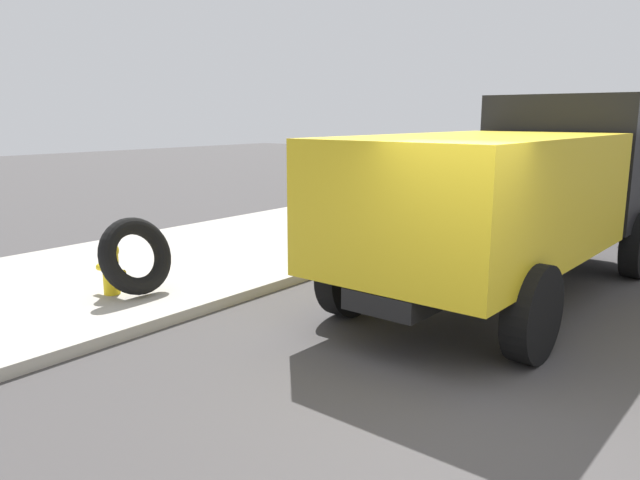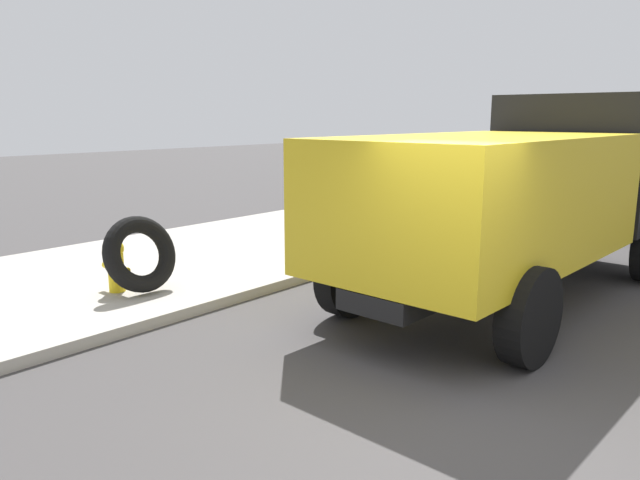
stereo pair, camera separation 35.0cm
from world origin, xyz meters
The scene contains 5 objects.
ground_plane centered at (0.00, 0.00, 0.00)m, with size 80.00×80.00×0.00m, color #423F3F.
sidewalk_curb centered at (0.00, 6.50, 0.07)m, with size 36.00×5.00×0.15m, color #ADA89E.
fire_hydrant centered at (-0.01, 5.40, 0.56)m, with size 0.26×0.60×0.76m.
loose_tire centered at (0.20, 5.09, 0.72)m, with size 1.11×1.11×0.25m, color black.
dump_truck_yellow centered at (4.14, 1.14, 1.61)m, with size 7.07×2.97×3.00m.
Camera 1 is at (-4.75, -2.08, 2.65)m, focal length 34.05 mm.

